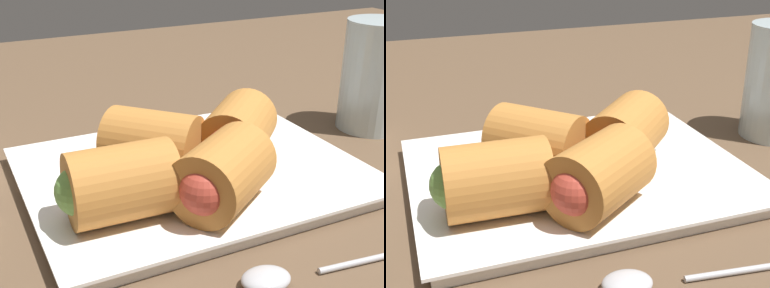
{
  "view_description": "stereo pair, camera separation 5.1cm",
  "coord_description": "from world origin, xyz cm",
  "views": [
    {
      "loc": [
        -22.14,
        -44.53,
        26.61
      ],
      "look_at": [
        -1.4,
        -2.07,
        6.01
      ],
      "focal_mm": 50.0,
      "sensor_mm": 36.0,
      "label": 1
    },
    {
      "loc": [
        -17.43,
        -46.53,
        26.61
      ],
      "look_at": [
        -1.4,
        -2.07,
        6.01
      ],
      "focal_mm": 50.0,
      "sensor_mm": 36.0,
      "label": 2
    }
  ],
  "objects": [
    {
      "name": "roll_back_right",
      "position": [
        3.09,
        -2.8,
        6.64
      ],
      "size": [
        10.48,
        10.47,
        6.29
      ],
      "color": "#B77533",
      "rests_on": "serving_plate"
    },
    {
      "name": "roll_front_left",
      "position": [
        -5.65,
        -1.23,
        6.64
      ],
      "size": [
        10.43,
        10.52,
        6.29
      ],
      "color": "#B77533",
      "rests_on": "serving_plate"
    },
    {
      "name": "serving_plate",
      "position": [
        -1.4,
        -2.07,
        2.76
      ],
      "size": [
        32.09,
        25.73,
        1.5
      ],
      "color": "white",
      "rests_on": "table_surface"
    },
    {
      "name": "roll_front_right",
      "position": [
        -11.1,
        -7.9,
        6.64
      ],
      "size": [
        9.75,
        6.62,
        6.29
      ],
      "color": "#B77533",
      "rests_on": "serving_plate"
    },
    {
      "name": "table_surface",
      "position": [
        0.0,
        0.0,
        1.0
      ],
      "size": [
        180.0,
        140.0,
        2.0
      ],
      "color": "brown",
      "rests_on": "ground"
    },
    {
      "name": "spoon",
      "position": [
        -2.45,
        -19.22,
        2.58
      ],
      "size": [
        15.96,
        3.58,
        1.28
      ],
      "color": "#B2B2B7",
      "rests_on": "table_surface"
    },
    {
      "name": "roll_back_left",
      "position": [
        -2.83,
        -10.29,
        6.64
      ],
      "size": [
        10.6,
        10.06,
        6.29
      ],
      "color": "#B77533",
      "rests_on": "serving_plate"
    }
  ]
}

